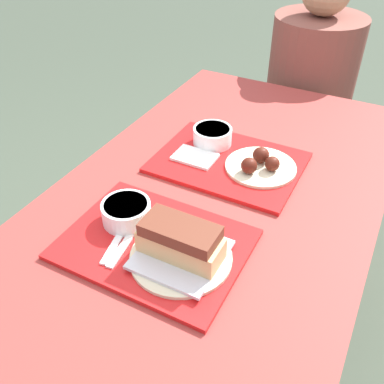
{
  "coord_description": "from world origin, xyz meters",
  "views": [
    {
      "loc": [
        0.34,
        -0.72,
        1.45
      ],
      "look_at": [
        -0.03,
        -0.01,
        0.82
      ],
      "focal_mm": 40.0,
      "sensor_mm": 36.0,
      "label": 1
    }
  ],
  "objects_px": {
    "person_seated_across": "(312,72)",
    "tray_far": "(228,162)",
    "bowl_coleslaw_far": "(212,135)",
    "wings_plate_far": "(260,164)",
    "bowl_coleslaw_near": "(126,211)",
    "brisket_sandwich_plate": "(181,246)",
    "tray_near": "(155,244)"
  },
  "relations": [
    {
      "from": "tray_near",
      "to": "tray_far",
      "type": "height_order",
      "value": "same"
    },
    {
      "from": "bowl_coleslaw_near",
      "to": "bowl_coleslaw_far",
      "type": "xyz_separation_m",
      "value": [
        0.03,
        0.4,
        0.0
      ]
    },
    {
      "from": "tray_far",
      "to": "brisket_sandwich_plate",
      "type": "distance_m",
      "value": 0.39
    },
    {
      "from": "bowl_coleslaw_far",
      "to": "person_seated_across",
      "type": "bearing_deg",
      "value": 81.8
    },
    {
      "from": "bowl_coleslaw_near",
      "to": "tray_far",
      "type": "bearing_deg",
      "value": 72.5
    },
    {
      "from": "brisket_sandwich_plate",
      "to": "person_seated_across",
      "type": "relative_size",
      "value": 0.31
    },
    {
      "from": "bowl_coleslaw_near",
      "to": "wings_plate_far",
      "type": "height_order",
      "value": "wings_plate_far"
    },
    {
      "from": "brisket_sandwich_plate",
      "to": "bowl_coleslaw_far",
      "type": "bearing_deg",
      "value": 107.47
    },
    {
      "from": "tray_far",
      "to": "brisket_sandwich_plate",
      "type": "bearing_deg",
      "value": -80.95
    },
    {
      "from": "tray_near",
      "to": "person_seated_across",
      "type": "xyz_separation_m",
      "value": [
        0.04,
        1.15,
        -0.02
      ]
    },
    {
      "from": "tray_far",
      "to": "brisket_sandwich_plate",
      "type": "xyz_separation_m",
      "value": [
        0.06,
        -0.38,
        0.04
      ]
    },
    {
      "from": "tray_far",
      "to": "bowl_coleslaw_far",
      "type": "bearing_deg",
      "value": 142.09
    },
    {
      "from": "bowl_coleslaw_near",
      "to": "wings_plate_far",
      "type": "bearing_deg",
      "value": 59.74
    },
    {
      "from": "tray_near",
      "to": "brisket_sandwich_plate",
      "type": "distance_m",
      "value": 0.09
    },
    {
      "from": "tray_near",
      "to": "tray_far",
      "type": "distance_m",
      "value": 0.37
    },
    {
      "from": "brisket_sandwich_plate",
      "to": "bowl_coleslaw_far",
      "type": "height_order",
      "value": "brisket_sandwich_plate"
    },
    {
      "from": "brisket_sandwich_plate",
      "to": "wings_plate_far",
      "type": "relative_size",
      "value": 1.12
    },
    {
      "from": "wings_plate_far",
      "to": "tray_near",
      "type": "bearing_deg",
      "value": -105.84
    },
    {
      "from": "brisket_sandwich_plate",
      "to": "wings_plate_far",
      "type": "distance_m",
      "value": 0.38
    },
    {
      "from": "tray_near",
      "to": "bowl_coleslaw_near",
      "type": "relative_size",
      "value": 3.51
    },
    {
      "from": "bowl_coleslaw_near",
      "to": "bowl_coleslaw_far",
      "type": "distance_m",
      "value": 0.4
    },
    {
      "from": "person_seated_across",
      "to": "bowl_coleslaw_far",
      "type": "bearing_deg",
      "value": -98.2
    },
    {
      "from": "brisket_sandwich_plate",
      "to": "tray_far",
      "type": "bearing_deg",
      "value": 99.05
    },
    {
      "from": "tray_far",
      "to": "bowl_coleslaw_near",
      "type": "height_order",
      "value": "bowl_coleslaw_near"
    },
    {
      "from": "brisket_sandwich_plate",
      "to": "wings_plate_far",
      "type": "xyz_separation_m",
      "value": [
        0.03,
        0.38,
        -0.02
      ]
    },
    {
      "from": "person_seated_across",
      "to": "tray_far",
      "type": "bearing_deg",
      "value": -91.92
    },
    {
      "from": "bowl_coleslaw_near",
      "to": "brisket_sandwich_plate",
      "type": "height_order",
      "value": "brisket_sandwich_plate"
    },
    {
      "from": "brisket_sandwich_plate",
      "to": "wings_plate_far",
      "type": "bearing_deg",
      "value": 85.45
    },
    {
      "from": "tray_far",
      "to": "wings_plate_far",
      "type": "xyz_separation_m",
      "value": [
        0.09,
        0.0,
        0.02
      ]
    },
    {
      "from": "brisket_sandwich_plate",
      "to": "person_seated_across",
      "type": "height_order",
      "value": "person_seated_across"
    },
    {
      "from": "wings_plate_far",
      "to": "bowl_coleslaw_far",
      "type": "bearing_deg",
      "value": 160.96
    },
    {
      "from": "bowl_coleslaw_near",
      "to": "brisket_sandwich_plate",
      "type": "relative_size",
      "value": 0.52
    }
  ]
}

